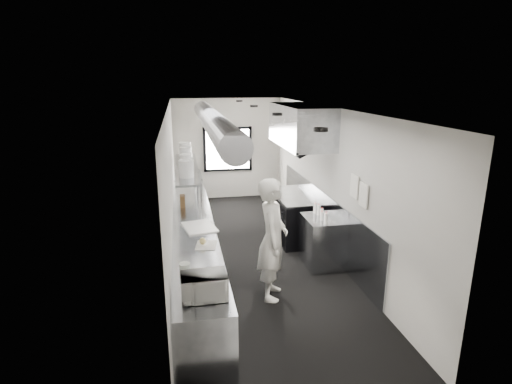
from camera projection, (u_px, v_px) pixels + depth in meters
name	position (u px, v px, depth m)	size (l,w,h in m)	color
floor	(253.00, 253.00, 7.93)	(3.00, 8.00, 0.01)	black
ceiling	(253.00, 108.00, 7.18)	(3.00, 8.00, 0.01)	white
wall_back	(228.00, 149.00, 11.34)	(3.00, 0.02, 2.80)	#B7B6AE
wall_front	(330.00, 290.00, 3.77)	(3.00, 0.02, 2.80)	#B7B6AE
wall_left	(171.00, 188.00, 7.29)	(0.02, 8.00, 2.80)	#B7B6AE
wall_right	(329.00, 181.00, 7.82)	(0.02, 8.00, 2.80)	#B7B6AE
wall_cladding	(321.00, 217.00, 8.33)	(0.03, 5.50, 1.10)	gray
hvac_duct	(212.00, 121.00, 7.50)	(0.40, 0.40, 6.40)	gray
service_window	(228.00, 149.00, 11.31)	(1.36, 0.05, 1.25)	white
exhaust_hood	(300.00, 126.00, 8.15)	(0.81, 2.20, 0.88)	gray
prep_counter	(194.00, 246.00, 7.13)	(0.70, 6.00, 0.90)	gray
pass_shelf	(187.00, 169.00, 8.25)	(0.45, 3.00, 0.68)	gray
range	(295.00, 216.00, 8.65)	(0.88, 1.60, 0.94)	black
bottle_station	(322.00, 241.00, 7.35)	(0.65, 0.80, 0.90)	gray
far_work_table	(188.00, 191.00, 10.63)	(0.70, 1.20, 0.90)	gray
notice_sheet_a	(354.00, 186.00, 6.63)	(0.02, 0.28, 0.38)	white
notice_sheet_b	(363.00, 195.00, 6.31)	(0.02, 0.28, 0.38)	white
line_cook	(273.00, 239.00, 6.14)	(0.69, 0.46, 1.90)	silver
microwave	(204.00, 286.00, 4.56)	(0.48, 0.36, 0.29)	white
deli_tub_a	(191.00, 275.00, 5.02)	(0.14, 0.14, 0.10)	#B0BAAB
deli_tub_b	(185.00, 267.00, 5.23)	(0.14, 0.14, 0.10)	#B0BAAB
newspaper	(206.00, 245.00, 6.03)	(0.30, 0.37, 0.01)	silver
small_plate	(203.00, 245.00, 6.06)	(0.16, 0.16, 0.01)	white
pastry	(203.00, 241.00, 6.04)	(0.10, 0.10, 0.10)	#D5BC6F
cutting_board	(199.00, 227.00, 6.76)	(0.49, 0.65, 0.02)	silver
knife_block	(183.00, 201.00, 7.84)	(0.09, 0.21, 0.23)	#56361E
plate_stack_a	(186.00, 169.00, 7.34)	(0.27, 0.27, 0.31)	white
plate_stack_b	(187.00, 162.00, 7.96)	(0.24, 0.24, 0.30)	white
plate_stack_c	(185.00, 156.00, 8.47)	(0.25, 0.25, 0.36)	white
plate_stack_d	(185.00, 151.00, 8.85)	(0.26, 0.26, 0.40)	white
squeeze_bottle_a	(326.00, 218.00, 6.92)	(0.06, 0.06, 0.19)	silver
squeeze_bottle_b	(322.00, 216.00, 7.08)	(0.05, 0.05, 0.16)	silver
squeeze_bottle_c	(322.00, 214.00, 7.19)	(0.06, 0.06, 0.18)	silver
squeeze_bottle_d	(319.00, 210.00, 7.37)	(0.06, 0.06, 0.19)	silver
squeeze_bottle_e	(315.00, 208.00, 7.45)	(0.06, 0.06, 0.19)	silver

